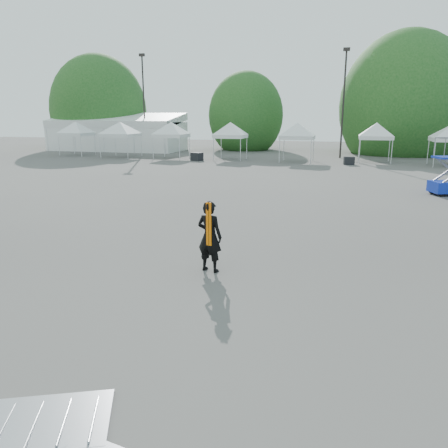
# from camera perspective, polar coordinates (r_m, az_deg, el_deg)

# --- Properties ---
(ground) EXTENTS (120.00, 120.00, 0.00)m
(ground) POSITION_cam_1_polar(r_m,az_deg,el_deg) (12.17, -2.80, -4.56)
(ground) COLOR #474442
(ground) RESTS_ON ground
(marquee) EXTENTS (15.00, 6.25, 4.23)m
(marquee) POSITION_cam_1_polar(r_m,az_deg,el_deg) (52.67, -13.78, 11.48)
(marquee) COLOR white
(marquee) RESTS_ON ground
(light_pole_west) EXTENTS (0.60, 0.25, 10.30)m
(light_pole_west) POSITION_cam_1_polar(r_m,az_deg,el_deg) (49.93, -10.45, 15.89)
(light_pole_west) COLOR black
(light_pole_west) RESTS_ON ground
(light_pole_east) EXTENTS (0.60, 0.25, 9.80)m
(light_pole_east) POSITION_cam_1_polar(r_m,az_deg,el_deg) (42.97, 15.36, 15.66)
(light_pole_east) COLOR black
(light_pole_east) RESTS_ON ground
(tree_far_w) EXTENTS (4.80, 4.80, 7.30)m
(tree_far_w) POSITION_cam_1_polar(r_m,az_deg,el_deg) (57.24, -16.03, 14.08)
(tree_far_w) COLOR #382314
(tree_far_w) RESTS_ON ground
(tree_mid_w) EXTENTS (4.16, 4.16, 6.33)m
(tree_mid_w) POSITION_cam_1_polar(r_m,az_deg,el_deg) (52.26, 2.87, 13.98)
(tree_mid_w) COLOR #382314
(tree_mid_w) RESTS_ON ground
(tree_mid_e) EXTENTS (5.12, 5.12, 7.79)m
(tree_mid_e) POSITION_cam_1_polar(r_m,az_deg,el_deg) (50.23, 22.48, 14.02)
(tree_mid_e) COLOR #382314
(tree_mid_e) RESTS_ON ground
(tent_a) EXTENTS (3.79, 3.79, 3.88)m
(tent_a) POSITION_cam_1_polar(r_m,az_deg,el_deg) (46.87, -18.81, 12.22)
(tent_a) COLOR silver
(tent_a) RESTS_ON ground
(tent_b) EXTENTS (4.30, 4.30, 3.88)m
(tent_b) POSITION_cam_1_polar(r_m,az_deg,el_deg) (43.52, -13.44, 12.50)
(tent_b) COLOR silver
(tent_b) RESTS_ON ground
(tent_c) EXTENTS (3.96, 3.96, 3.88)m
(tent_c) POSITION_cam_1_polar(r_m,az_deg,el_deg) (41.76, -6.95, 12.72)
(tent_c) COLOR silver
(tent_c) RESTS_ON ground
(tent_d) EXTENTS (3.78, 3.78, 3.88)m
(tent_d) POSITION_cam_1_polar(r_m,az_deg,el_deg) (40.07, 0.85, 12.77)
(tent_d) COLOR silver
(tent_d) RESTS_ON ground
(tent_e) EXTENTS (3.98, 3.98, 3.88)m
(tent_e) POSITION_cam_1_polar(r_m,az_deg,el_deg) (38.43, 9.62, 12.54)
(tent_e) COLOR silver
(tent_e) RESTS_ON ground
(tent_f) EXTENTS (3.86, 3.86, 3.88)m
(tent_f) POSITION_cam_1_polar(r_m,az_deg,el_deg) (39.80, 19.32, 12.01)
(tent_f) COLOR silver
(tent_f) RESTS_ON ground
(man) EXTENTS (0.74, 0.56, 1.83)m
(man) POSITION_cam_1_polar(r_m,az_deg,el_deg) (10.97, -1.89, -1.63)
(man) COLOR black
(man) RESTS_ON ground
(barrier_left) EXTENTS (2.50, 1.94, 0.07)m
(barrier_left) POSITION_cam_1_polar(r_m,az_deg,el_deg) (6.65, -25.06, -22.61)
(barrier_left) COLOR #9EA1A6
(barrier_left) RESTS_ON ground
(crate_west) EXTENTS (1.14, 1.03, 0.72)m
(crate_west) POSITION_cam_1_polar(r_m,az_deg,el_deg) (39.17, -3.56, 8.77)
(crate_west) COLOR black
(crate_west) RESTS_ON ground
(crate_mid) EXTENTS (0.91, 0.75, 0.65)m
(crate_mid) POSITION_cam_1_polar(r_m,az_deg,el_deg) (37.28, 16.01, 7.95)
(crate_mid) COLOR black
(crate_mid) RESTS_ON ground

